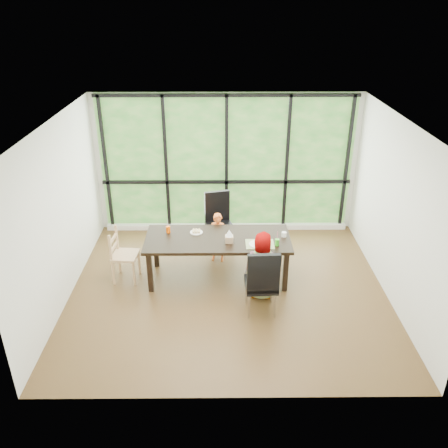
% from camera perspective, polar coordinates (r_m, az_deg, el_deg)
% --- Properties ---
extents(ground, '(5.00, 5.00, 0.00)m').
position_cam_1_polar(ground, '(7.55, 0.50, -7.99)').
color(ground, black).
rests_on(ground, ground).
extents(back_wall, '(5.00, 0.00, 5.00)m').
position_cam_1_polar(back_wall, '(8.97, 0.30, 7.42)').
color(back_wall, silver).
rests_on(back_wall, ground).
extents(foliage_backdrop, '(4.80, 0.02, 2.65)m').
position_cam_1_polar(foliage_backdrop, '(8.95, 0.30, 7.38)').
color(foliage_backdrop, '#1D4A1A').
rests_on(foliage_backdrop, back_wall).
extents(window_mullions, '(4.80, 0.06, 2.65)m').
position_cam_1_polar(window_mullions, '(8.91, 0.31, 7.30)').
color(window_mullions, black).
rests_on(window_mullions, back_wall).
extents(window_sill, '(4.80, 0.12, 0.10)m').
position_cam_1_polar(window_sill, '(9.38, 0.29, -0.31)').
color(window_sill, silver).
rests_on(window_sill, ground).
extents(dining_table, '(2.34, 0.98, 0.75)m').
position_cam_1_polar(dining_table, '(7.64, -0.76, -4.21)').
color(dining_table, black).
rests_on(dining_table, ground).
extents(chair_window_leather, '(0.56, 0.56, 1.08)m').
position_cam_1_polar(chair_window_leather, '(8.43, -0.54, 0.15)').
color(chair_window_leather, black).
rests_on(chair_window_leather, ground).
extents(chair_interior_leather, '(0.48, 0.48, 1.08)m').
position_cam_1_polar(chair_interior_leather, '(6.81, 4.59, -6.87)').
color(chair_interior_leather, black).
rests_on(chair_interior_leather, ground).
extents(chair_end_beech, '(0.43, 0.45, 0.90)m').
position_cam_1_polar(chair_end_beech, '(7.74, -12.03, -3.77)').
color(chair_end_beech, tan).
rests_on(chair_end_beech, ground).
extents(child_toddler, '(0.36, 0.26, 0.90)m').
position_cam_1_polar(child_toddler, '(8.11, -0.75, -1.66)').
color(child_toddler, orange).
rests_on(child_toddler, ground).
extents(child_older, '(0.59, 0.43, 1.10)m').
position_cam_1_polar(child_older, '(7.12, 4.80, -5.15)').
color(child_older, slate).
rests_on(child_older, ground).
extents(placemat, '(0.44, 0.33, 0.01)m').
position_cam_1_polar(placemat, '(7.29, 4.43, -2.48)').
color(placemat, tan).
rests_on(placemat, dining_table).
extents(plate_far, '(0.21, 0.21, 0.01)m').
position_cam_1_polar(plate_far, '(7.63, -3.42, -1.02)').
color(plate_far, white).
rests_on(plate_far, dining_table).
extents(plate_near, '(0.26, 0.26, 0.02)m').
position_cam_1_polar(plate_near, '(7.28, 4.09, -2.49)').
color(plate_near, white).
rests_on(plate_near, dining_table).
extents(orange_cup, '(0.07, 0.07, 0.11)m').
position_cam_1_polar(orange_cup, '(7.66, -6.87, -0.67)').
color(orange_cup, '#FF5600').
rests_on(orange_cup, dining_table).
extents(green_cup, '(0.07, 0.07, 0.11)m').
position_cam_1_polar(green_cup, '(7.26, 6.53, -2.25)').
color(green_cup, green).
rests_on(green_cup, dining_table).
extents(white_mug, '(0.08, 0.08, 0.08)m').
position_cam_1_polar(white_mug, '(7.54, 7.38, -1.28)').
color(white_mug, white).
rests_on(white_mug, dining_table).
extents(tissue_box, '(0.13, 0.13, 0.11)m').
position_cam_1_polar(tissue_box, '(7.31, 0.64, -1.86)').
color(tissue_box, tan).
rests_on(tissue_box, dining_table).
extents(crepe_rolls_far, '(0.15, 0.12, 0.04)m').
position_cam_1_polar(crepe_rolls_far, '(7.62, -3.42, -0.86)').
color(crepe_rolls_far, tan).
rests_on(crepe_rolls_far, plate_far).
extents(crepe_rolls_near, '(0.10, 0.12, 0.04)m').
position_cam_1_polar(crepe_rolls_near, '(7.26, 4.10, -2.31)').
color(crepe_rolls_near, tan).
rests_on(crepe_rolls_near, plate_near).
extents(straw_white, '(0.01, 0.04, 0.20)m').
position_cam_1_polar(straw_white, '(7.62, -6.91, -0.04)').
color(straw_white, white).
rests_on(straw_white, orange_cup).
extents(straw_pink, '(0.01, 0.04, 0.20)m').
position_cam_1_polar(straw_pink, '(7.22, 6.57, -1.59)').
color(straw_pink, pink).
rests_on(straw_pink, green_cup).
extents(tissue, '(0.12, 0.12, 0.11)m').
position_cam_1_polar(tissue, '(7.26, 0.64, -1.10)').
color(tissue, white).
rests_on(tissue, tissue_box).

